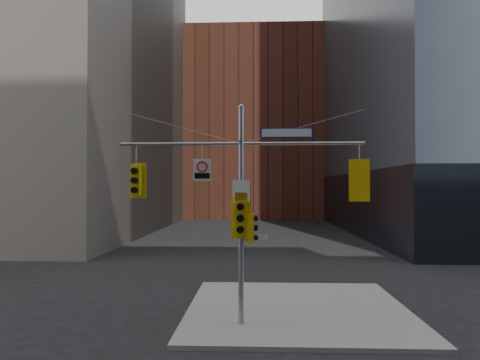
# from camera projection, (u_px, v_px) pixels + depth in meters

# --- Properties ---
(ground) EXTENTS (160.00, 160.00, 0.00)m
(ground) POSITION_uv_depth(u_px,v_px,m) (238.00, 352.00, 11.86)
(ground) COLOR black
(ground) RESTS_ON ground
(sidewalk_corner) EXTENTS (8.00, 8.00, 0.15)m
(sidewalk_corner) POSITION_uv_depth(u_px,v_px,m) (297.00, 309.00, 15.78)
(sidewalk_corner) COLOR gray
(sidewalk_corner) RESTS_ON ground
(brick_midrise) EXTENTS (26.00, 20.00, 28.00)m
(brick_midrise) POSITION_uv_depth(u_px,v_px,m) (254.00, 130.00, 70.05)
(brick_midrise) COLOR brown
(brick_midrise) RESTS_ON ground
(signal_assembly) EXTENTS (8.00, 0.80, 7.30)m
(signal_assembly) POSITION_uv_depth(u_px,v_px,m) (241.00, 192.00, 13.93)
(signal_assembly) COLOR #93969B
(signal_assembly) RESTS_ON ground
(traffic_light_west_arm) EXTENTS (0.55, 0.47, 1.16)m
(traffic_light_west_arm) POSITION_uv_depth(u_px,v_px,m) (136.00, 180.00, 14.09)
(traffic_light_west_arm) COLOR #DDB10B
(traffic_light_west_arm) RESTS_ON ground
(traffic_light_east_arm) EXTENTS (0.64, 0.60, 1.36)m
(traffic_light_east_arm) POSITION_uv_depth(u_px,v_px,m) (359.00, 180.00, 13.78)
(traffic_light_east_arm) COLOR #DDB10B
(traffic_light_east_arm) RESTS_ON ground
(traffic_light_pole_side) EXTENTS (0.40, 0.34, 0.95)m
(traffic_light_pole_side) POSITION_uv_depth(u_px,v_px,m) (251.00, 228.00, 13.91)
(traffic_light_pole_side) COLOR #DDB10B
(traffic_light_pole_side) RESTS_ON ground
(traffic_light_pole_front) EXTENTS (0.64, 0.51, 1.34)m
(traffic_light_pole_front) POSITION_uv_depth(u_px,v_px,m) (241.00, 218.00, 13.65)
(traffic_light_pole_front) COLOR #DDB10B
(traffic_light_pole_front) RESTS_ON ground
(street_sign_blade) EXTENTS (1.71, 0.06, 0.33)m
(street_sign_blade) POSITION_uv_depth(u_px,v_px,m) (287.00, 133.00, 13.91)
(street_sign_blade) COLOR navy
(street_sign_blade) RESTS_ON ground
(regulatory_sign_arm) EXTENTS (0.59, 0.12, 0.74)m
(regulatory_sign_arm) POSITION_uv_depth(u_px,v_px,m) (202.00, 169.00, 13.98)
(regulatory_sign_arm) COLOR silver
(regulatory_sign_arm) RESTS_ON ground
(regulatory_sign_pole) EXTENTS (0.56, 0.10, 0.73)m
(regulatory_sign_pole) POSITION_uv_depth(u_px,v_px,m) (241.00, 192.00, 13.82)
(regulatory_sign_pole) COLOR silver
(regulatory_sign_pole) RESTS_ON ground
(street_blade_ew) EXTENTS (0.82, 0.13, 0.16)m
(street_blade_ew) POSITION_uv_depth(u_px,v_px,m) (255.00, 237.00, 13.89)
(street_blade_ew) COLOR silver
(street_blade_ew) RESTS_ON ground
(street_blade_ns) EXTENTS (0.08, 0.79, 0.16)m
(street_blade_ns) POSITION_uv_depth(u_px,v_px,m) (242.00, 237.00, 14.36)
(street_blade_ns) COLOR #145926
(street_blade_ns) RESTS_ON ground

